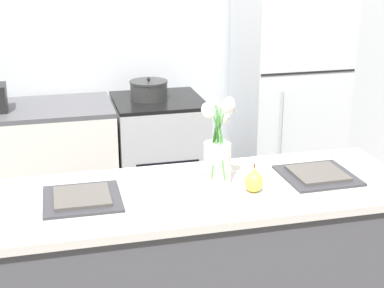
# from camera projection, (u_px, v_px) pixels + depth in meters

# --- Properties ---
(back_wall) EXTENTS (5.20, 0.08, 2.70)m
(back_wall) POSITION_uv_depth(u_px,v_px,m) (133.00, 24.00, 4.20)
(back_wall) COLOR silver
(back_wall) RESTS_ON ground_plane
(kitchen_island) EXTENTS (1.80, 0.66, 0.91)m
(kitchen_island) POSITION_uv_depth(u_px,v_px,m) (205.00, 281.00, 2.66)
(kitchen_island) COLOR #4C4C51
(kitchen_island) RESTS_ON ground_plane
(stove_range) EXTENTS (0.60, 0.61, 0.89)m
(stove_range) POSITION_uv_depth(u_px,v_px,m) (159.00, 160.00, 4.15)
(stove_range) COLOR #B2B5B7
(stove_range) RESTS_ON ground_plane
(refrigerator) EXTENTS (0.68, 0.67, 1.77)m
(refrigerator) POSITION_uv_depth(u_px,v_px,m) (288.00, 92.00, 4.23)
(refrigerator) COLOR silver
(refrigerator) RESTS_ON ground_plane
(flower_vase) EXTENTS (0.15, 0.20, 0.40)m
(flower_vase) POSITION_uv_depth(u_px,v_px,m) (217.00, 151.00, 2.50)
(flower_vase) COLOR silver
(flower_vase) RESTS_ON kitchen_island
(pear_figurine) EXTENTS (0.08, 0.08, 0.13)m
(pear_figurine) POSITION_uv_depth(u_px,v_px,m) (254.00, 181.00, 2.47)
(pear_figurine) COLOR #E5CC4C
(pear_figurine) RESTS_ON kitchen_island
(plate_setting_left) EXTENTS (0.32, 0.32, 0.02)m
(plate_setting_left) POSITION_uv_depth(u_px,v_px,m) (82.00, 198.00, 2.40)
(plate_setting_left) COLOR #333338
(plate_setting_left) RESTS_ON kitchen_island
(plate_setting_right) EXTENTS (0.32, 0.32, 0.02)m
(plate_setting_right) POSITION_uv_depth(u_px,v_px,m) (318.00, 175.00, 2.64)
(plate_setting_right) COLOR #333338
(plate_setting_right) RESTS_ON kitchen_island
(cooking_pot) EXTENTS (0.26, 0.26, 0.15)m
(cooking_pot) POSITION_uv_depth(u_px,v_px,m) (149.00, 90.00, 3.99)
(cooking_pot) COLOR #2D2D2D
(cooking_pot) RESTS_ON stove_range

